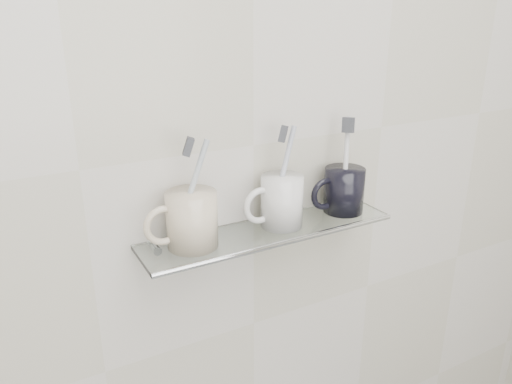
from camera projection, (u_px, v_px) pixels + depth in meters
wall_back at (254, 145)px, 0.95m from camera, size 2.50×0.00×2.50m
shelf_glass at (269, 231)px, 0.95m from camera, size 0.50×0.12×0.01m
shelf_rail at (285, 242)px, 0.90m from camera, size 0.50×0.01×0.01m
bracket_left at (155, 251)px, 0.90m from camera, size 0.02×0.03×0.02m
bracket_right at (341, 208)px, 1.09m from camera, size 0.02×0.03×0.02m
mug_left at (192, 220)px, 0.87m from camera, size 0.12×0.12×0.10m
mug_left_handle at (164, 225)px, 0.84m from camera, size 0.07×0.01×0.07m
toothbrush_left at (191, 192)px, 0.85m from camera, size 0.08×0.02×0.18m
bristles_left at (188, 147)px, 0.82m from camera, size 0.03×0.03×0.03m
mug_center at (282, 201)px, 0.95m from camera, size 0.09×0.09×0.10m
mug_center_handle at (261, 205)px, 0.93m from camera, size 0.07×0.01×0.07m
toothbrush_center at (282, 176)px, 0.93m from camera, size 0.06×0.02×0.19m
bristles_center at (283, 134)px, 0.90m from camera, size 0.03×0.03×0.04m
mug_right at (344, 190)px, 1.02m from camera, size 0.09×0.09×0.09m
mug_right_handle at (325, 194)px, 1.00m from camera, size 0.07×0.01×0.07m
toothbrush_right at (346, 164)px, 1.00m from camera, size 0.03×0.04×0.19m
bristles_right at (348, 125)px, 0.97m from camera, size 0.02×0.03×0.03m
chrome_cap at (351, 206)px, 1.04m from camera, size 0.04×0.04×0.02m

